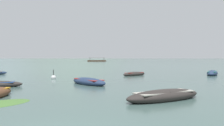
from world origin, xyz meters
TOP-DOWN VIEW (x-y plane):
  - ground_plane at (0.00, 1500.00)m, footprint 6000.00×6000.00m
  - mountain_1 at (-841.03, 1562.90)m, footprint 810.21×810.21m
  - mountain_2 at (-349.78, 1434.17)m, footprint 788.06×788.06m
  - rowboat_1 at (2.59, 22.26)m, footprint 3.18×3.29m
  - rowboat_2 at (-1.14, 12.69)m, footprint 3.75×3.82m
  - rowboat_4 at (12.06, 23.88)m, footprint 2.81×4.68m
  - rowboat_6 at (3.79, 6.21)m, footprint 4.40×3.62m
  - ferry_0 at (-17.22, 129.51)m, footprint 10.91×4.82m
  - mooring_buoy at (-5.45, 17.15)m, footprint 0.51×0.51m

SIDE VIEW (x-z plane):
  - ground_plane at x=0.00m, z-range 0.00..0.00m
  - mooring_buoy at x=-5.45m, z-range -0.42..0.64m
  - rowboat_1 at x=2.59m, z-range -0.10..0.45m
  - rowboat_2 at x=-1.14m, z-range -0.12..0.52m
  - rowboat_6 at x=3.79m, z-range -0.12..0.53m
  - rowboat_4 at x=12.06m, z-range -0.13..0.57m
  - ferry_0 at x=-17.22m, z-range -0.82..1.71m
  - mountain_2 at x=-349.78m, z-range 0.00..238.22m
  - mountain_1 at x=-841.03m, z-range 0.00..288.27m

